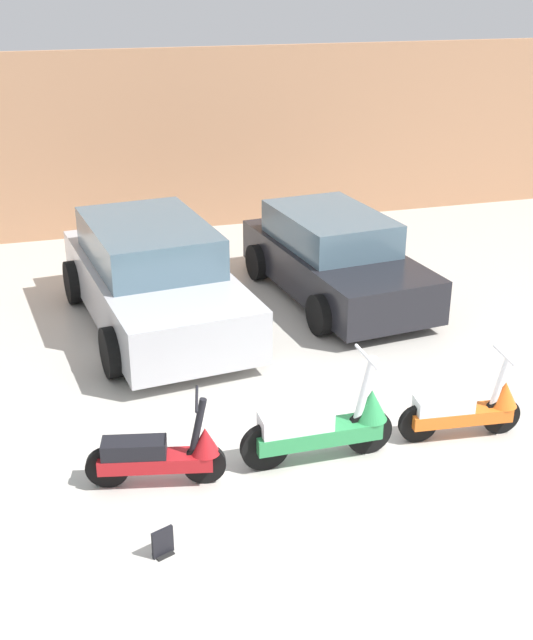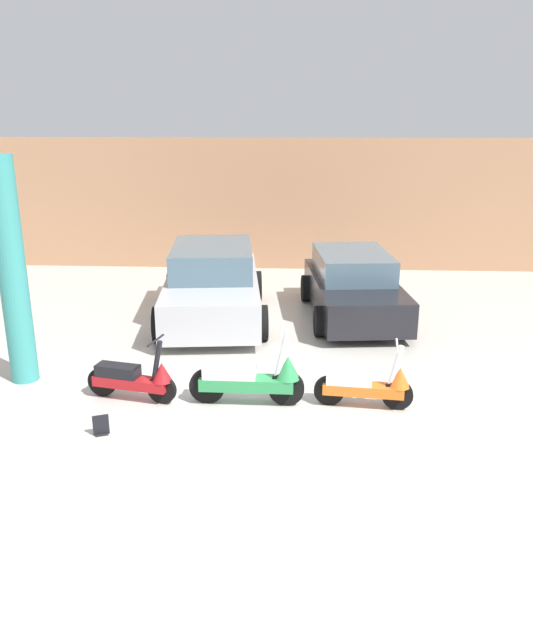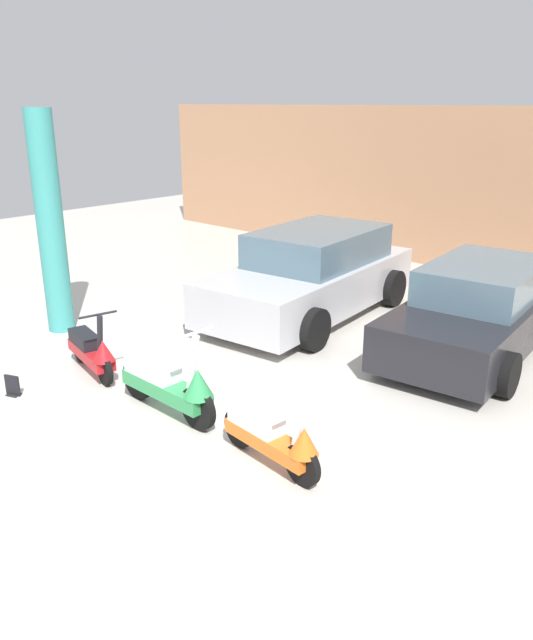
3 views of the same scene
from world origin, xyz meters
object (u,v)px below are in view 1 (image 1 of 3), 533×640
scooter_front_center (466,409)px  placard_near_left_scooter (163,544)px  car_rear_left (154,278)px  scooter_front_right (324,425)px  car_rear_center (334,258)px  scooter_front_left (162,454)px

scooter_front_center → placard_near_left_scooter: (-3.40, -0.97, -0.22)m
scooter_front_center → car_rear_left: (-2.65, 3.91, 0.34)m
scooter_front_right → car_rear_center: size_ratio=0.41×
car_rear_left → car_rear_center: 2.78m
scooter_front_left → car_rear_left: car_rear_left is taller
scooter_front_right → car_rear_center: 4.51m
scooter_front_left → placard_near_left_scooter: size_ratio=5.10×
scooter_front_right → scooter_front_center: (1.58, -0.01, -0.06)m
scooter_front_center → placard_near_left_scooter: bearing=-158.0°
placard_near_left_scooter → scooter_front_right: bearing=28.5°
scooter_front_left → car_rear_left: 3.91m
scooter_front_left → car_rear_center: size_ratio=0.34×
scooter_front_center → scooter_front_right: bearing=-174.4°
placard_near_left_scooter → scooter_front_center: bearing=15.9°
scooter_front_center → car_rear_center: 4.20m
scooter_front_right → car_rear_center: bearing=68.6°
car_rear_left → placard_near_left_scooter: size_ratio=16.66×
scooter_front_right → placard_near_left_scooter: size_ratio=6.13×
car_rear_center → scooter_front_left: bearing=-44.7°
scooter_front_left → scooter_front_right: 1.64m
car_rear_center → placard_near_left_scooter: bearing=-40.1°
car_rear_center → car_rear_left: bearing=-90.2°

